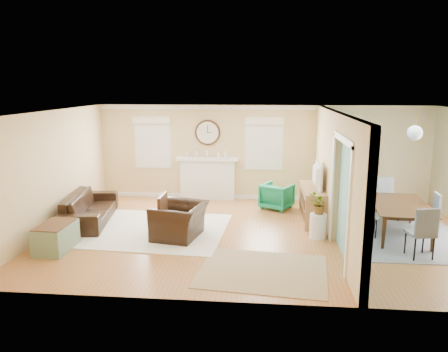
{
  "coord_description": "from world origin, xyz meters",
  "views": [
    {
      "loc": [
        0.06,
        -8.88,
        3.12
      ],
      "look_at": [
        -0.8,
        0.3,
        1.2
      ],
      "focal_mm": 35.0,
      "sensor_mm": 36.0,
      "label": 1
    }
  ],
  "objects": [
    {
      "name": "garden_stool",
      "position": [
        1.2,
        -0.09,
        0.26
      ],
      "size": [
        0.35,
        0.35,
        0.52
      ],
      "primitive_type": "cylinder",
      "color": "white",
      "rests_on": "floor"
    },
    {
      "name": "window_left",
      "position": [
        -3.05,
        2.95,
        1.66
      ],
      "size": [
        1.05,
        0.13,
        1.42
      ],
      "color": "white",
      "rests_on": "wall_back"
    },
    {
      "name": "window_right",
      "position": [
        0.05,
        2.95,
        1.66
      ],
      "size": [
        1.05,
        0.13,
        1.42
      ],
      "color": "white",
      "rests_on": "wall_back"
    },
    {
      "name": "dining_chair_w",
      "position": [
        2.24,
        0.16,
        0.56
      ],
      "size": [
        0.48,
        0.48,
        0.95
      ],
      "color": "white",
      "rests_on": "floor"
    },
    {
      "name": "wall_left",
      "position": [
        -4.5,
        0.0,
        1.3
      ],
      "size": [
        0.02,
        6.0,
        2.6
      ],
      "primitive_type": "cube",
      "color": "#D9B876",
      "rests_on": "ground"
    },
    {
      "name": "dining_table",
      "position": [
        2.94,
        0.22,
        0.34
      ],
      "size": [
        1.26,
        2.05,
        0.69
      ],
      "primitive_type": "imported",
      "rotation": [
        0.0,
        0.0,
        1.49
      ],
      "color": "#4F3219",
      "rests_on": "floor"
    },
    {
      "name": "green_chair",
      "position": [
        0.4,
        2.06,
        0.33
      ],
      "size": [
        0.96,
        0.97,
        0.66
      ],
      "primitive_type": "imported",
      "rotation": [
        0.0,
        0.0,
        2.65
      ],
      "color": "#07814C",
      "rests_on": "floor"
    },
    {
      "name": "tv",
      "position": [
        1.21,
        1.09,
        1.09
      ],
      "size": [
        0.13,
        1.0,
        0.58
      ],
      "primitive_type": "imported",
      "rotation": [
        0.0,
        0.0,
        1.57
      ],
      "color": "black",
      "rests_on": "credenza"
    },
    {
      "name": "wall_front",
      "position": [
        0.0,
        -3.0,
        1.3
      ],
      "size": [
        9.0,
        0.02,
        2.6
      ],
      "primitive_type": "cube",
      "color": "#D9B876",
      "rests_on": "ground"
    },
    {
      "name": "wall_back",
      "position": [
        0.0,
        3.0,
        1.3
      ],
      "size": [
        9.0,
        0.02,
        2.6
      ],
      "primitive_type": "cube",
      "color": "#D9B876",
      "rests_on": "ground"
    },
    {
      "name": "eames_chair",
      "position": [
        -1.67,
        -0.32,
        0.36
      ],
      "size": [
        1.16,
        1.27,
        0.72
      ],
      "primitive_type": "imported",
      "rotation": [
        0.0,
        0.0,
        -1.77
      ],
      "color": "black",
      "rests_on": "floor"
    },
    {
      "name": "pendant",
      "position": [
        3.0,
        0.0,
        2.2
      ],
      "size": [
        0.3,
        0.3,
        0.55
      ],
      "color": "gold",
      "rests_on": "ceiling"
    },
    {
      "name": "rug_jute",
      "position": [
        0.07,
        -1.87,
        0.01
      ],
      "size": [
        2.33,
        1.98,
        0.01
      ],
      "primitive_type": "cube",
      "rotation": [
        0.0,
        0.0,
        -0.11
      ],
      "color": "tan",
      "rests_on": "floor"
    },
    {
      "name": "ceiling",
      "position": [
        0.0,
        0.0,
        2.6
      ],
      "size": [
        9.0,
        6.0,
        0.02
      ],
      "primitive_type": "cube",
      "color": "white",
      "rests_on": "wall_back"
    },
    {
      "name": "sofa",
      "position": [
        -3.95,
        0.54,
        0.33
      ],
      "size": [
        1.23,
        2.4,
        0.67
      ],
      "primitive_type": "imported",
      "rotation": [
        0.0,
        0.0,
        1.72
      ],
      "color": "black",
      "rests_on": "floor"
    },
    {
      "name": "trunk",
      "position": [
        -3.9,
        -1.26,
        0.26
      ],
      "size": [
        0.57,
        0.92,
        0.53
      ],
      "color": "gray",
      "rests_on": "floor"
    },
    {
      "name": "rug_cream",
      "position": [
        -2.35,
        0.09,
        0.01
      ],
      "size": [
        3.31,
        2.92,
        0.02
      ],
      "primitive_type": "cube",
      "rotation": [
        0.0,
        0.0,
        -0.07
      ],
      "color": "#EEE6CB",
      "rests_on": "floor"
    },
    {
      "name": "rug_grey",
      "position": [
        2.94,
        0.22,
        0.01
      ],
      "size": [
        2.48,
        3.1,
        0.01
      ],
      "primitive_type": "cube",
      "color": "gray",
      "rests_on": "floor"
    },
    {
      "name": "dining_chair_e",
      "position": [
        3.51,
        0.31,
        0.54
      ],
      "size": [
        0.43,
        0.43,
        0.91
      ],
      "color": "gray",
      "rests_on": "floor"
    },
    {
      "name": "dining_chair_s",
      "position": [
        2.93,
        -0.98,
        0.58
      ],
      "size": [
        0.5,
        0.5,
        0.98
      ],
      "color": "gray",
      "rests_on": "floor"
    },
    {
      "name": "floor",
      "position": [
        0.0,
        0.0,
        0.0
      ],
      "size": [
        9.0,
        9.0,
        0.0
      ],
      "primitive_type": "plane",
      "color": "#A2602F",
      "rests_on": "ground"
    },
    {
      "name": "dining_chair_n",
      "position": [
        2.98,
        1.32,
        0.59
      ],
      "size": [
        0.55,
        0.55,
        0.99
      ],
      "color": "gray",
      "rests_on": "floor"
    },
    {
      "name": "fireplace",
      "position": [
        -1.5,
        2.88,
        0.6
      ],
      "size": [
        1.7,
        0.3,
        1.17
      ],
      "color": "white",
      "rests_on": "ground"
    },
    {
      "name": "potted_plant",
      "position": [
        1.2,
        -0.09,
        0.73
      ],
      "size": [
        0.52,
        0.51,
        0.43
      ],
      "primitive_type": "imported",
      "rotation": [
        0.0,
        0.0,
        3.87
      ],
      "color": "#337F33",
      "rests_on": "garden_stool"
    },
    {
      "name": "partition",
      "position": [
        1.51,
        0.28,
        1.36
      ],
      "size": [
        0.17,
        6.0,
        2.6
      ],
      "color": "#D9B876",
      "rests_on": "ground"
    },
    {
      "name": "credenza",
      "position": [
        1.23,
        1.09,
        0.4
      ],
      "size": [
        0.54,
        1.6,
        0.8
      ],
      "color": "#AA8253",
      "rests_on": "floor"
    },
    {
      "name": "wall_clock",
      "position": [
        -1.5,
        2.97,
        1.85
      ],
      "size": [
        0.7,
        0.07,
        0.7
      ],
      "color": "#4F3219",
      "rests_on": "wall_back"
    }
  ]
}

